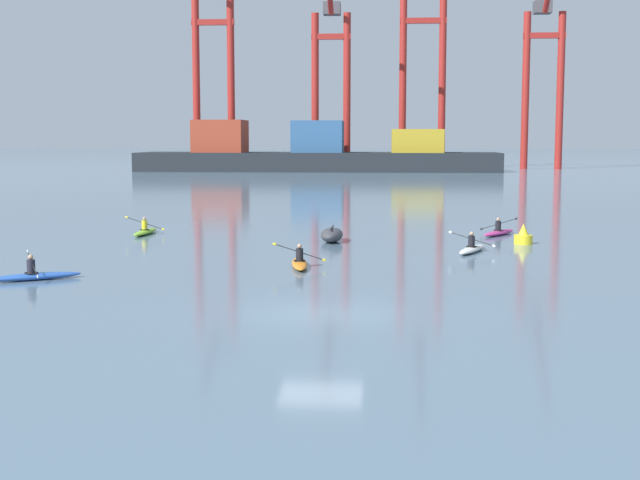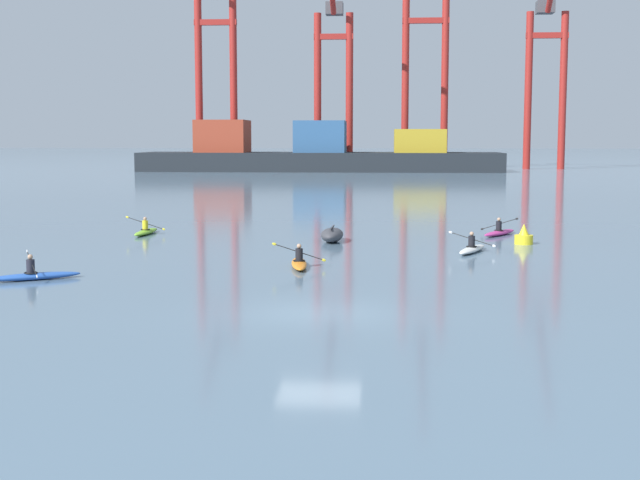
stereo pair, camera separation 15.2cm
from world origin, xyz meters
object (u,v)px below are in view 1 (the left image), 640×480
object	(u,v)px
capsized_dinghy	(332,235)
kayak_white	(472,248)
gantry_crane_west_mid	(331,62)
kayak_magenta	(499,232)
gantry_crane_west	(213,56)
kayak_orange	(299,263)
channel_buoy	(523,237)
gantry_crane_east	(544,60)
kayak_lime	(145,231)
kayak_blue	(34,275)
container_barge	(315,154)
gantry_crane_east_mid	(423,50)

from	to	relation	value
capsized_dinghy	kayak_white	bearing A→B (deg)	-28.60
gantry_crane_west_mid	kayak_magenta	distance (m)	99.57
gantry_crane_west	kayak_orange	distance (m)	112.75
gantry_crane_west	channel_buoy	xyz separation A→B (m)	(34.27, -100.20, -17.90)
gantry_crane_east	channel_buoy	distance (m)	107.39
gantry_crane_west_mid	kayak_orange	xyz separation A→B (m)	(5.00, -109.38, -17.14)
kayak_lime	kayak_orange	bearing A→B (deg)	-50.57
kayak_white	kayak_blue	xyz separation A→B (m)	(-16.83, -9.13, 0.00)
container_barge	gantry_crane_east	world-z (taller)	gantry_crane_east
container_barge	kayak_lime	world-z (taller)	container_barge
gantry_crane_east	channel_buoy	xyz separation A→B (m)	(-19.24, -104.21, -17.35)
channel_buoy	kayak_white	size ratio (longest dim) A/B	0.30
gantry_crane_east_mid	kayak_orange	xyz separation A→B (m)	(-9.94, -113.35, -19.31)
gantry_crane_west	kayak_blue	world-z (taller)	gantry_crane_west
gantry_crane_west	gantry_crane_east	xyz separation A→B (m)	(53.51, 4.01, -0.54)
channel_buoy	kayak_magenta	xyz separation A→B (m)	(-0.68, 3.93, -0.19)
container_barge	capsized_dinghy	world-z (taller)	container_barge
kayak_orange	kayak_lime	bearing A→B (deg)	129.43
gantry_crane_west_mid	gantry_crane_east	xyz separation A→B (m)	(34.47, 3.29, 0.40)
gantry_crane_west_mid	gantry_crane_east_mid	bearing A→B (deg)	14.86
gantry_crane_west	channel_buoy	bearing A→B (deg)	-71.12
channel_buoy	kayak_blue	distance (m)	23.26
container_barge	gantry_crane_east	xyz separation A→B (m)	(36.54, 10.50, 15.11)
gantry_crane_east	kayak_blue	bearing A→B (deg)	-108.44
gantry_crane_east_mid	container_barge	bearing A→B (deg)	-146.68
gantry_crane_east_mid	kayak_orange	size ratio (longest dim) A/B	12.06
gantry_crane_west	kayak_orange	bearing A→B (deg)	-77.53
gantry_crane_west_mid	kayak_white	world-z (taller)	gantry_crane_west_mid
container_barge	kayak_orange	xyz separation A→B (m)	(7.06, -102.17, -2.43)
gantry_crane_west	gantry_crane_west_mid	xyz separation A→B (m)	(19.04, 0.72, -0.94)
gantry_crane_west	gantry_crane_east_mid	world-z (taller)	gantry_crane_east_mid
capsized_dinghy	channel_buoy	world-z (taller)	channel_buoy
gantry_crane_east	gantry_crane_west	bearing A→B (deg)	-175.71
kayak_orange	kayak_lime	size ratio (longest dim) A/B	1.01
gantry_crane_west_mid	channel_buoy	distance (m)	103.46
gantry_crane_west	kayak_magenta	xyz separation A→B (m)	(33.60, -96.27, -18.09)
gantry_crane_west	capsized_dinghy	size ratio (longest dim) A/B	13.13
kayak_magenta	kayak_orange	distance (m)	15.65
kayak_orange	container_barge	bearing A→B (deg)	93.95
gantry_crane_east	kayak_lime	bearing A→B (deg)	-111.02
kayak_magenta	kayak_white	distance (m)	7.55
kayak_orange	gantry_crane_east	bearing A→B (deg)	75.34
gantry_crane_east_mid	kayak_orange	bearing A→B (deg)	-95.01
gantry_crane_east_mid	capsized_dinghy	size ratio (longest dim) A/B	15.78
gantry_crane_east	kayak_magenta	xyz separation A→B (m)	(-19.91, -100.28, -17.54)
gantry_crane_west_mid	kayak_blue	distance (m)	114.73
channel_buoy	kayak_magenta	size ratio (longest dim) A/B	0.31
gantry_crane_east_mid	kayak_magenta	bearing A→B (deg)	-90.21
container_barge	kayak_blue	bearing A→B (deg)	-91.27
kayak_magenta	gantry_crane_east_mid	bearing A→B (deg)	89.79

